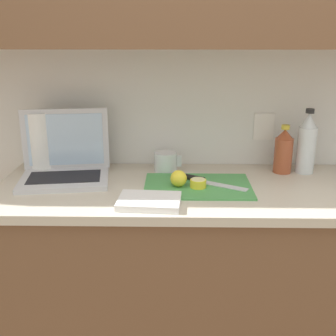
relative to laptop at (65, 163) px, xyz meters
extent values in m
cube|color=white|center=(0.79, 0.23, 0.34)|extent=(5.20, 0.06, 2.60)
cube|color=white|center=(0.08, 0.20, 0.11)|extent=(0.09, 0.01, 0.12)
cube|color=white|center=(0.86, 0.20, 0.11)|extent=(0.09, 0.01, 0.12)
cube|color=brown|center=(0.79, -0.09, -0.53)|extent=(2.02, 0.56, 0.86)
cube|color=beige|center=(0.79, -0.09, -0.08)|extent=(2.08, 0.59, 0.03)
cube|color=silver|center=(0.01, -0.05, -0.06)|extent=(0.39, 0.31, 0.02)
cube|color=black|center=(0.01, -0.05, -0.04)|extent=(0.31, 0.19, 0.00)
cube|color=silver|center=(-0.01, 0.08, 0.08)|extent=(0.36, 0.06, 0.26)
cube|color=silver|center=(-0.01, 0.07, 0.08)|extent=(0.31, 0.05, 0.22)
cube|color=#4C9E51|center=(0.55, -0.10, -0.06)|extent=(0.42, 0.29, 0.01)
cube|color=silver|center=(0.66, -0.12, -0.06)|extent=(0.18, 0.12, 0.00)
cylinder|color=black|center=(0.53, -0.05, -0.05)|extent=(0.11, 0.07, 0.02)
cylinder|color=yellow|center=(0.55, -0.13, -0.04)|extent=(0.06, 0.06, 0.03)
cylinder|color=#F4EAA3|center=(0.55, -0.13, -0.02)|extent=(0.06, 0.06, 0.00)
sphere|color=yellow|center=(0.47, -0.12, -0.02)|extent=(0.07, 0.07, 0.07)
cylinder|color=silver|center=(1.02, 0.09, 0.04)|extent=(0.08, 0.08, 0.20)
cone|color=silver|center=(1.02, 0.09, 0.17)|extent=(0.07, 0.07, 0.06)
cylinder|color=black|center=(1.02, 0.09, 0.20)|extent=(0.04, 0.04, 0.02)
cylinder|color=#A34C2D|center=(0.93, 0.09, 0.01)|extent=(0.08, 0.08, 0.15)
cone|color=#A34C2D|center=(0.93, 0.09, 0.11)|extent=(0.07, 0.07, 0.04)
cylinder|color=gold|center=(0.93, 0.09, 0.14)|extent=(0.04, 0.04, 0.02)
cylinder|color=silver|center=(0.42, 0.09, -0.02)|extent=(0.10, 0.10, 0.09)
cube|color=silver|center=(0.48, 0.09, -0.02)|extent=(0.02, 0.01, 0.05)
cylinder|color=white|center=(-0.13, 0.10, 0.07)|extent=(0.12, 0.12, 0.26)
cube|color=white|center=(0.37, -0.28, -0.05)|extent=(0.23, 0.17, 0.02)
camera|label=1|loc=(0.46, -1.66, 0.52)|focal=45.00mm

